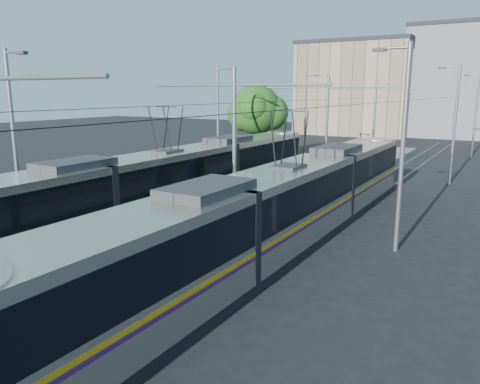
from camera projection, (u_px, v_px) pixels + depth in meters
The scene contains 12 objects.
ground at pixel (110, 281), 15.64m from camera, with size 160.00×160.00×0.00m, color black.
platform at pixel (308, 189), 29.89m from camera, with size 4.00×50.00×0.30m, color gray.
tactile_strip_left at pixel (287, 184), 30.58m from camera, with size 0.70×50.00×0.01m, color gray.
tactile_strip_right at pixel (329, 189), 29.13m from camera, with size 0.70×50.00×0.01m, color gray.
rails at pixel (308, 191), 29.92m from camera, with size 8.71×70.00×0.03m.
tram_left at pixel (168, 184), 23.41m from camera, with size 2.43×28.33×5.50m.
tram_right at pixel (288, 203), 18.65m from camera, with size 2.43×28.14×5.50m.
catenary at pixel (291, 122), 26.58m from camera, with size 9.20×70.00×7.00m.
street_lamps at pixel (332, 122), 32.40m from camera, with size 15.18×38.22×8.00m.
shelter at pixel (298, 182), 25.70m from camera, with size 0.61×0.95×2.06m.
tree at pixel (260, 111), 40.22m from camera, with size 4.71×4.36×6.85m.
building_left at pixel (359, 88), 69.64m from camera, with size 16.32×12.24×13.43m.
Camera 1 is at (11.23, -10.38, 6.22)m, focal length 35.00 mm.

